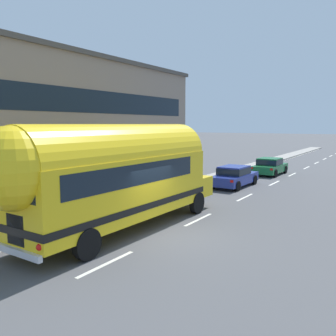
% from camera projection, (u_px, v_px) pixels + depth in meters
% --- Properties ---
extents(ground_plane, '(300.00, 300.00, 0.00)m').
position_uv_depth(ground_plane, '(165.00, 236.00, 13.26)').
color(ground_plane, '#4C4C4F').
extents(lane_markings, '(3.75, 80.00, 0.01)m').
position_uv_depth(lane_markings, '(235.00, 182.00, 25.66)').
color(lane_markings, silver).
rests_on(lane_markings, ground).
extents(sidewalk_slab, '(1.81, 90.00, 0.15)m').
position_uv_depth(sidewalk_slab, '(190.00, 185.00, 24.04)').
color(sidewalk_slab, gray).
rests_on(sidewalk_slab, ground).
extents(roadside_building, '(13.43, 19.94, 7.84)m').
position_uv_depth(roadside_building, '(16.00, 127.00, 22.20)').
color(roadside_building, gray).
rests_on(roadside_building, ground).
extents(painted_bus, '(2.74, 11.44, 4.12)m').
position_uv_depth(painted_bus, '(113.00, 173.00, 13.31)').
color(painted_bus, yellow).
rests_on(painted_bus, ground).
extents(car_lead, '(1.93, 4.45, 1.37)m').
position_uv_depth(car_lead, '(234.00, 176.00, 23.64)').
color(car_lead, navy).
rests_on(car_lead, ground).
extents(car_second, '(1.97, 4.28, 1.37)m').
position_uv_depth(car_second, '(270.00, 166.00, 29.27)').
color(car_second, '#196633').
rests_on(car_second, ground).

